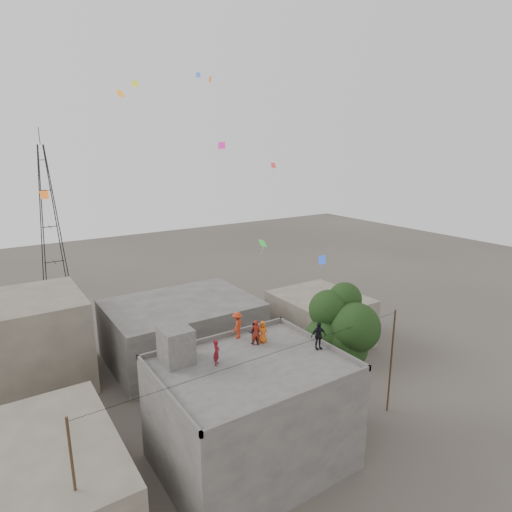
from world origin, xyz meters
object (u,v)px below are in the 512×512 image
at_px(transmission_tower, 49,219).
at_px(stair_head_box, 176,345).
at_px(person_dark_adult, 318,336).
at_px(person_red_adult, 256,333).
at_px(tree, 342,331).

bearing_deg(transmission_tower, stair_head_box, -88.77).
distance_m(transmission_tower, person_dark_adult, 41.40).
relative_size(transmission_tower, person_red_adult, 12.67).
bearing_deg(person_red_adult, person_dark_adult, 156.84).
bearing_deg(person_dark_adult, person_red_adult, 148.01).
bearing_deg(person_red_adult, stair_head_box, 10.74).
bearing_deg(stair_head_box, tree, -10.74).
height_order(stair_head_box, person_red_adult, stair_head_box).
distance_m(tree, person_dark_adult, 3.30).
bearing_deg(stair_head_box, person_dark_adult, -22.25).
bearing_deg(person_dark_adult, transmission_tower, 111.21).
xyz_separation_m(stair_head_box, tree, (10.57, -2.00, -1.00)).
relative_size(tree, transmission_tower, 0.45).
bearing_deg(transmission_tower, person_dark_adult, -78.33).
height_order(stair_head_box, transmission_tower, transmission_tower).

